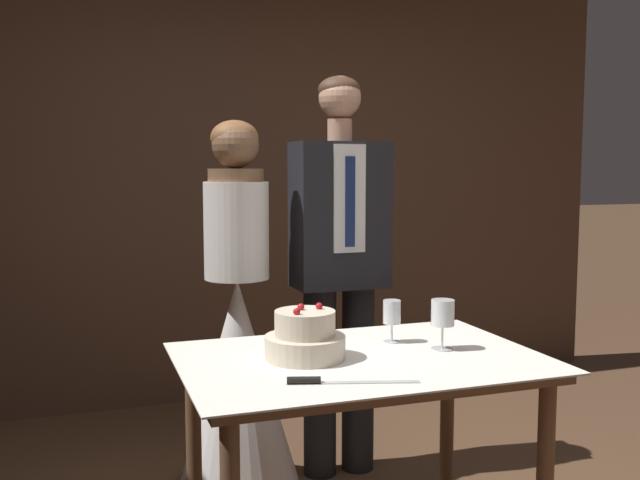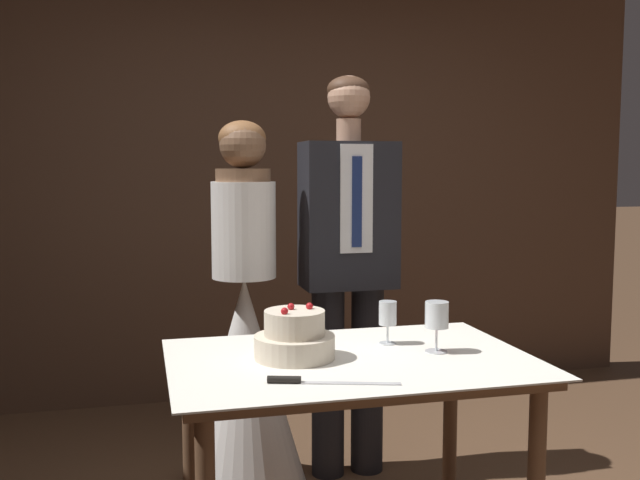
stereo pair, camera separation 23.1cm
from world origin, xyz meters
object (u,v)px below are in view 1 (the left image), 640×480
(cake_table, at_px, (360,385))
(bride, at_px, (238,356))
(wine_glass_near, at_px, (443,315))
(wine_glass_middle, at_px, (392,313))
(groom, at_px, (339,258))
(tiered_cake, at_px, (305,338))
(cake_knife, at_px, (327,381))

(cake_table, relative_size, bride, 0.75)
(wine_glass_near, distance_m, wine_glass_middle, 0.20)
(groom, bearing_deg, cake_table, -105.90)
(tiered_cake, bearing_deg, bride, 93.92)
(bride, bearing_deg, cake_table, -74.11)
(wine_glass_middle, height_order, groom, groom)
(cake_knife, distance_m, groom, 1.18)
(cake_knife, height_order, wine_glass_middle, wine_glass_middle)
(cake_knife, xyz_separation_m, bride, (-0.03, 1.08, -0.19))
(cake_table, xyz_separation_m, wine_glass_middle, (0.18, 0.15, 0.21))
(wine_glass_middle, distance_m, bride, 0.86)
(wine_glass_middle, relative_size, groom, 0.09)
(tiered_cake, bearing_deg, cake_table, -12.53)
(cake_knife, distance_m, wine_glass_near, 0.58)
(wine_glass_near, height_order, groom, groom)
(groom, bearing_deg, wine_glass_middle, -94.47)
(cake_table, xyz_separation_m, bride, (-0.24, 0.83, -0.09))
(wine_glass_near, bearing_deg, tiered_cake, 175.02)
(tiered_cake, height_order, wine_glass_near, tiered_cake)
(bride, bearing_deg, wine_glass_near, -56.87)
(wine_glass_middle, bearing_deg, wine_glass_near, -50.46)
(wine_glass_middle, relative_size, bride, 0.10)
(wine_glass_near, distance_m, groom, 0.84)
(cake_table, distance_m, wine_glass_near, 0.38)
(wine_glass_near, xyz_separation_m, groom, (-0.07, 0.84, 0.10))
(wine_glass_near, xyz_separation_m, wine_glass_middle, (-0.12, 0.15, -0.01))
(cake_table, xyz_separation_m, wine_glass_near, (0.31, -0.00, 0.22))
(cake_table, relative_size, tiered_cake, 4.48)
(cake_knife, distance_m, bride, 1.09)
(tiered_cake, height_order, wine_glass_middle, tiered_cake)
(cake_table, relative_size, wine_glass_middle, 7.78)
(cake_knife, height_order, groom, groom)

